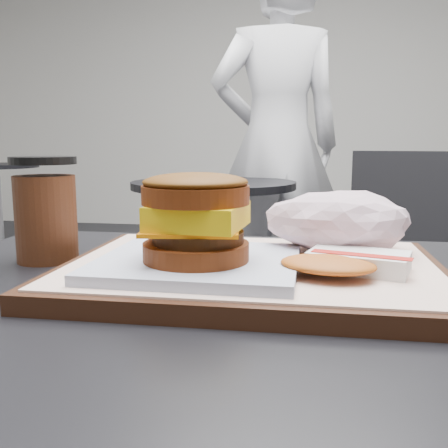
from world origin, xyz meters
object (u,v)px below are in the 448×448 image
breakfast_sandwich (197,229)px  hash_brown (345,263)px  patron (277,144)px  coffee_cup (46,213)px  serving_tray (252,271)px  neighbor_table (214,228)px  neighbor_chair (368,241)px  crumpled_wrapper (338,221)px

breakfast_sandwich → hash_brown: size_ratio=1.48×
patron → coffee_cup: bearing=69.5°
serving_tray → coffee_cup: bearing=168.7°
neighbor_table → neighbor_chair: (0.65, 0.01, -0.04)m
serving_tray → crumpled_wrapper: (0.09, 0.06, 0.04)m
coffee_cup → neighbor_table: (-0.08, 1.55, -0.28)m
serving_tray → hash_brown: (0.09, -0.03, 0.02)m
hash_brown → serving_tray: bearing=159.8°
coffee_cup → neighbor_chair: (0.57, 1.56, -0.32)m
serving_tray → coffee_cup: size_ratio=3.07×
breakfast_sandwich → neighbor_table: 1.68m
neighbor_chair → neighbor_table: bearing=-179.1°
hash_brown → neighbor_chair: size_ratio=0.15×
breakfast_sandwich → patron: patron is taller
breakfast_sandwich → neighbor_chair: (0.36, 1.65, -0.32)m
serving_tray → neighbor_table: serving_tray is taller
neighbor_table → neighbor_chair: neighbor_chair is taller
hash_brown → neighbor_chair: (0.23, 1.64, -0.29)m
hash_brown → patron: patron is taller
neighbor_chair → patron: 0.70m
hash_brown → crumpled_wrapper: 0.10m
serving_tray → breakfast_sandwich: (-0.05, -0.04, 0.05)m
crumpled_wrapper → neighbor_chair: size_ratio=0.18×
coffee_cup → patron: 1.97m
breakfast_sandwich → crumpled_wrapper: (0.14, 0.10, -0.01)m
serving_tray → patron: 2.02m
breakfast_sandwich → patron: 2.06m
neighbor_chair → patron: patron is taller
serving_tray → neighbor_table: (-0.33, 1.60, -0.23)m
hash_brown → neighbor_chair: bearing=82.1°
breakfast_sandwich → neighbor_table: size_ratio=0.26×
serving_tray → neighbor_chair: (0.32, 1.61, -0.27)m
neighbor_table → patron: size_ratio=0.41×
patron → serving_tray: bearing=76.8°
breakfast_sandwich → patron: (-0.04, 2.05, 0.08)m
crumpled_wrapper → neighbor_table: size_ratio=0.21×
crumpled_wrapper → patron: 1.96m
coffee_cup → patron: bearing=85.3°
coffee_cup → neighbor_chair: bearing=70.0°
breakfast_sandwich → hash_brown: breakfast_sandwich is taller
neighbor_chair → patron: bearing=134.9°
hash_brown → patron: bearing=95.0°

